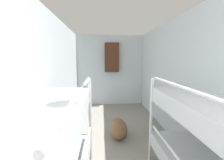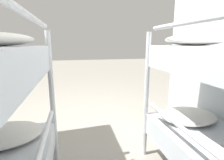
% 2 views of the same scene
% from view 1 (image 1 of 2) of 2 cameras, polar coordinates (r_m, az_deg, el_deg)
% --- Properties ---
extents(wall_left, '(0.06, 5.24, 2.23)m').
position_cam_1_polar(wall_left, '(2.42, -23.74, -1.59)').
color(wall_left, silver).
rests_on(wall_left, ground_plane).
extents(wall_right, '(0.06, 5.24, 2.23)m').
position_cam_1_polar(wall_right, '(2.65, 26.89, -1.00)').
color(wall_right, silver).
rests_on(wall_right, ground_plane).
extents(wall_back, '(2.24, 0.06, 2.23)m').
position_cam_1_polar(wall_back, '(4.85, -0.76, 3.64)').
color(wall_back, silver).
rests_on(wall_back, ground_plane).
extents(bunk_stack_right_near, '(0.65, 1.78, 1.26)m').
position_cam_1_polar(bunk_stack_right_near, '(1.68, 36.71, -22.24)').
color(bunk_stack_right_near, silver).
rests_on(bunk_stack_right_near, ground_plane).
extents(duffel_bag, '(0.33, 0.62, 0.33)m').
position_cam_1_polar(duffel_bag, '(3.04, 2.47, -17.91)').
color(duffel_bag, brown).
rests_on(duffel_bag, ground_plane).
extents(hanging_coat, '(0.44, 0.12, 0.90)m').
position_cam_1_polar(hanging_coat, '(4.69, -0.07, 8.57)').
color(hanging_coat, '#472819').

